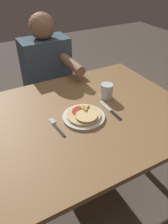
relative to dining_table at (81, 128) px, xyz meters
name	(u,v)px	position (x,y,z in m)	size (l,w,h in m)	color
ground_plane	(82,193)	(0.00, 0.00, -0.67)	(8.00, 8.00, 0.00)	brown
dining_table	(81,128)	(0.00, 0.00, 0.00)	(1.29, 0.97, 0.76)	olive
plate	(84,117)	(0.00, -0.04, 0.11)	(0.24, 0.24, 0.01)	silver
pizza	(85,115)	(0.00, -0.04, 0.12)	(0.19, 0.19, 0.04)	#DBBC7A
fork	(56,126)	(-0.17, -0.03, 0.10)	(0.03, 0.18, 0.00)	black
knife	(110,110)	(0.17, -0.05, 0.10)	(0.02, 0.22, 0.00)	black
drinking_glass	(107,91)	(0.23, 0.08, 0.15)	(0.08, 0.08, 0.10)	silver
person_diner	(47,74)	(0.06, 0.72, 0.03)	(0.38, 0.52, 1.18)	#2D2D38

